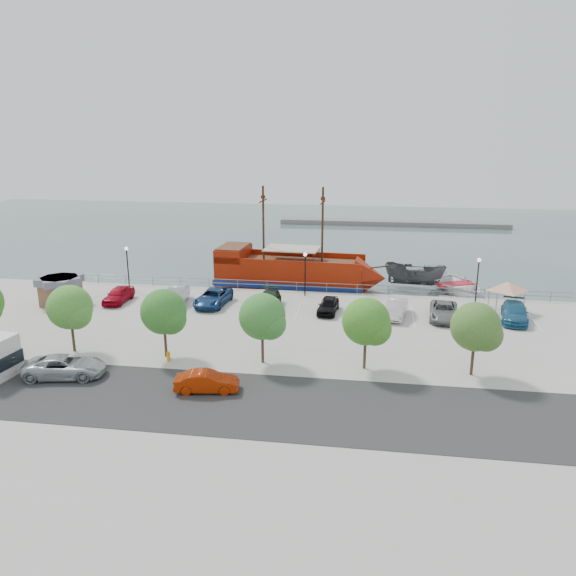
# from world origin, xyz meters

# --- Properties ---
(ground) EXTENTS (160.00, 160.00, 0.00)m
(ground) POSITION_xyz_m (0.00, 0.00, -1.00)
(ground) COLOR #3D4D4D
(land_slab) EXTENTS (100.00, 58.00, 1.20)m
(land_slab) POSITION_xyz_m (0.00, -21.00, -0.60)
(land_slab) COLOR #ADA99E
(land_slab) RESTS_ON ground
(street) EXTENTS (100.00, 8.00, 0.04)m
(street) POSITION_xyz_m (0.00, -16.00, 0.01)
(street) COLOR #2D2D2D
(street) RESTS_ON land_slab
(sidewalk) EXTENTS (100.00, 4.00, 0.05)m
(sidewalk) POSITION_xyz_m (0.00, -10.00, 0.01)
(sidewalk) COLOR #ADAB9B
(sidewalk) RESTS_ON land_slab
(seawall_railing) EXTENTS (50.00, 0.06, 1.00)m
(seawall_railing) POSITION_xyz_m (0.00, 7.80, 0.53)
(seawall_railing) COLOR slate
(seawall_railing) RESTS_ON land_slab
(far_shore) EXTENTS (40.00, 3.00, 0.80)m
(far_shore) POSITION_xyz_m (10.00, 55.00, -0.60)
(far_shore) COLOR slate
(far_shore) RESTS_ON ground
(pirate_ship) EXTENTS (18.34, 6.19, 11.47)m
(pirate_ship) POSITION_xyz_m (-0.88, 11.58, 0.92)
(pirate_ship) COLOR maroon
(pirate_ship) RESTS_ON ground
(patrol_boat) EXTENTS (7.11, 4.63, 2.58)m
(patrol_boat) POSITION_xyz_m (10.93, 14.04, 0.29)
(patrol_boat) COLOR #484B4E
(patrol_boat) RESTS_ON ground
(speedboat) EXTENTS (8.44, 9.59, 1.65)m
(speedboat) POSITION_xyz_m (15.11, 12.56, -0.17)
(speedboat) COLOR white
(speedboat) RESTS_ON ground
(dock_west) EXTENTS (6.78, 2.98, 0.37)m
(dock_west) POSITION_xyz_m (-13.99, 9.20, -0.81)
(dock_west) COLOR #675F59
(dock_west) RESTS_ON ground
(dock_mid) EXTENTS (7.85, 4.12, 0.43)m
(dock_mid) POSITION_xyz_m (8.76, 9.20, -0.78)
(dock_mid) COLOR gray
(dock_mid) RESTS_ON ground
(dock_east) EXTENTS (7.54, 2.71, 0.42)m
(dock_east) POSITION_xyz_m (16.77, 9.20, -0.79)
(dock_east) COLOR gray
(dock_east) RESTS_ON ground
(shed) EXTENTS (3.39, 3.39, 2.61)m
(shed) POSITION_xyz_m (-21.94, 0.47, 1.39)
(shed) COLOR brown
(shed) RESTS_ON land_slab
(canopy_tent) EXTENTS (4.07, 4.07, 3.14)m
(canopy_tent) POSITION_xyz_m (18.18, 4.31, 2.73)
(canopy_tent) COLOR slate
(canopy_tent) RESTS_ON land_slab
(street_van) EXTENTS (5.55, 3.30, 1.44)m
(street_van) POSITION_xyz_m (-13.36, -14.13, 0.72)
(street_van) COLOR #9DA4A8
(street_van) RESTS_ON street
(street_sedan) EXTENTS (4.12, 1.99, 1.30)m
(street_sedan) POSITION_xyz_m (-3.58, -14.84, 0.65)
(street_sedan) COLOR #A22404
(street_sedan) RESTS_ON street
(fire_hydrant) EXTENTS (0.27, 0.27, 0.77)m
(fire_hydrant) POSITION_xyz_m (-7.53, -10.80, 0.42)
(fire_hydrant) COLOR #CC8F10
(fire_hydrant) RESTS_ON sidewalk
(lamp_post_left) EXTENTS (0.36, 0.36, 4.28)m
(lamp_post_left) POSITION_xyz_m (-18.00, 6.50, 2.94)
(lamp_post_left) COLOR black
(lamp_post_left) RESTS_ON land_slab
(lamp_post_mid) EXTENTS (0.36, 0.36, 4.28)m
(lamp_post_mid) POSITION_xyz_m (0.00, 6.50, 2.94)
(lamp_post_mid) COLOR black
(lamp_post_mid) RESTS_ON land_slab
(lamp_post_right) EXTENTS (0.36, 0.36, 4.28)m
(lamp_post_right) POSITION_xyz_m (16.00, 6.50, 2.94)
(lamp_post_right) COLOR black
(lamp_post_right) RESTS_ON land_slab
(tree_b) EXTENTS (3.30, 3.20, 5.00)m
(tree_b) POSITION_xyz_m (-14.85, -10.07, 3.30)
(tree_b) COLOR #473321
(tree_b) RESTS_ON sidewalk
(tree_c) EXTENTS (3.30, 3.20, 5.00)m
(tree_c) POSITION_xyz_m (-7.85, -10.07, 3.30)
(tree_c) COLOR #473321
(tree_c) RESTS_ON sidewalk
(tree_d) EXTENTS (3.30, 3.20, 5.00)m
(tree_d) POSITION_xyz_m (-0.85, -10.07, 3.30)
(tree_d) COLOR #473321
(tree_d) RESTS_ON sidewalk
(tree_e) EXTENTS (3.30, 3.20, 5.00)m
(tree_e) POSITION_xyz_m (6.15, -10.07, 3.30)
(tree_e) COLOR #473321
(tree_e) RESTS_ON sidewalk
(tree_f) EXTENTS (3.30, 3.20, 5.00)m
(tree_f) POSITION_xyz_m (13.15, -10.07, 3.30)
(tree_f) COLOR #473321
(tree_f) RESTS_ON sidewalk
(parked_car_a) EXTENTS (1.80, 4.31, 1.46)m
(parked_car_a) POSITION_xyz_m (-16.97, 1.81, 0.73)
(parked_car_a) COLOR #9C0214
(parked_car_a) RESTS_ON land_slab
(parked_car_b) EXTENTS (2.15, 4.77, 1.52)m
(parked_car_b) POSITION_xyz_m (-11.47, 2.22, 0.76)
(parked_car_b) COLOR #A2A8B0
(parked_car_b) RESTS_ON land_slab
(parked_car_c) EXTENTS (2.85, 5.45, 1.47)m
(parked_car_c) POSITION_xyz_m (-8.00, 2.31, 0.73)
(parked_car_c) COLOR navy
(parked_car_c) RESTS_ON land_slab
(parked_car_d) EXTENTS (2.43, 5.02, 1.41)m
(parked_car_d) POSITION_xyz_m (-2.70, 2.13, 0.70)
(parked_car_d) COLOR #14341B
(parked_car_d) RESTS_ON land_slab
(parked_car_e) EXTENTS (1.94, 4.11, 1.36)m
(parked_car_e) POSITION_xyz_m (2.64, 1.62, 0.68)
(parked_car_e) COLOR black
(parked_car_e) RESTS_ON land_slab
(parked_car_f) EXTENTS (2.34, 4.76, 1.50)m
(parked_car_f) POSITION_xyz_m (8.48, 1.33, 0.75)
(parked_car_f) COLOR silver
(parked_car_f) RESTS_ON land_slab
(parked_car_g) EXTENTS (2.81, 5.21, 1.39)m
(parked_car_g) POSITION_xyz_m (12.52, 1.40, 0.69)
(parked_car_g) COLOR slate
(parked_car_g) RESTS_ON land_slab
(parked_car_h) EXTENTS (2.98, 5.41, 1.48)m
(parked_car_h) POSITION_xyz_m (18.36, 1.77, 0.74)
(parked_car_h) COLOR #1F5C81
(parked_car_h) RESTS_ON land_slab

